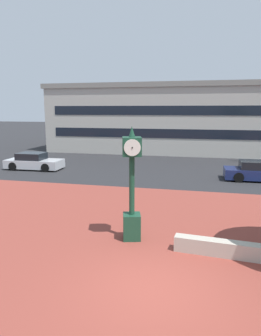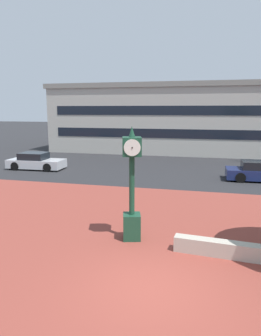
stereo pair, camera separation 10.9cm
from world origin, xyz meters
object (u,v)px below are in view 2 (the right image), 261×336
at_px(civic_building, 170,117).
at_px(car_street_far, 36,162).
at_px(street_clock, 132,189).
at_px(car_street_near, 260,172).

bearing_deg(civic_building, car_street_far, -115.77).
height_order(street_clock, car_street_far, street_clock).
bearing_deg(car_street_far, civic_building, 152.63).
distance_m(street_clock, civic_building, 28.50).
relative_size(street_clock, car_street_far, 0.93).
xyz_separation_m(street_clock, civic_building, (-2.14, 28.36, 1.78)).
relative_size(street_clock, civic_building, 0.16).
bearing_deg(car_street_near, civic_building, -156.36).
bearing_deg(street_clock, car_street_near, 46.42).
xyz_separation_m(car_street_far, civic_building, (8.25, 17.10, 3.04)).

